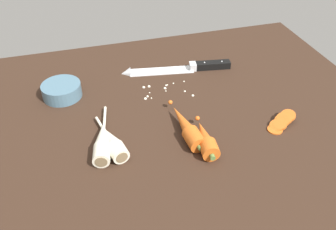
{
  "coord_description": "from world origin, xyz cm",
  "views": [
    {
      "loc": [
        -20.85,
        -74.33,
        60.29
      ],
      "look_at": [
        0.0,
        -2.0,
        1.5
      ],
      "focal_mm": 39.13,
      "sensor_mm": 36.0,
      "label": 1
    }
  ],
  "objects": [
    {
      "name": "ground_plane",
      "position": [
        0.0,
        0.0,
        -2.0
      ],
      "size": [
        120.0,
        90.0,
        4.0
      ],
      "primitive_type": "cube",
      "color": "#332116"
    },
    {
      "name": "chefs_knife",
      "position": [
        8.93,
        21.32,
        0.65
      ],
      "size": [
        34.8,
        8.77,
        4.18
      ],
      "color": "silver",
      "rests_on": "ground_plane"
    },
    {
      "name": "whole_carrot",
      "position": [
        2.87,
        -8.77,
        2.1
      ],
      "size": [
        5.43,
        20.36,
        4.2
      ],
      "color": "#D6601E",
      "rests_on": "ground_plane"
    },
    {
      "name": "whole_carrot_second",
      "position": [
        5.79,
        -14.33,
        2.1
      ],
      "size": [
        5.32,
        15.38,
        4.2
      ],
      "color": "#D6601E",
      "rests_on": "ground_plane"
    },
    {
      "name": "parsnip_front",
      "position": [
        -17.91,
        -7.95,
        1.98
      ],
      "size": [
        6.4,
        21.67,
        4.0
      ],
      "color": "silver",
      "rests_on": "ground_plane"
    },
    {
      "name": "parsnip_mid_left",
      "position": [
        -15.68,
        -9.12,
        1.98
      ],
      "size": [
        6.19,
        17.75,
        4.0
      ],
      "color": "silver",
      "rests_on": "ground_plane"
    },
    {
      "name": "carrot_slice_stack",
      "position": [
        27.34,
        -12.3,
        0.97
      ],
      "size": [
        8.97,
        6.59,
        3.29
      ],
      "color": "#D6601E",
      "rests_on": "ground_plane"
    },
    {
      "name": "prep_bowl",
      "position": [
        -26.01,
        16.62,
        2.15
      ],
      "size": [
        11.0,
        11.0,
        4.0
      ],
      "color": "slate",
      "rests_on": "ground_plane"
    },
    {
      "name": "mince_crumbs",
      "position": [
        1.44,
        11.52,
        0.39
      ],
      "size": [
        14.31,
        8.89,
        0.89
      ],
      "color": "silver",
      "rests_on": "ground_plane"
    }
  ]
}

